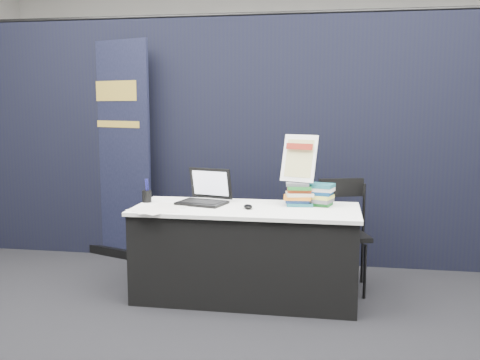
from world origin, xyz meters
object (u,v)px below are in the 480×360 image
(laptop, at_px, (203,195))
(stacking_chair, at_px, (340,229))
(info_sign, at_px, (299,159))
(pullup_banner, at_px, (116,163))
(book_stack_tall, at_px, (298,194))
(display_table, at_px, (246,252))
(book_stack_short, at_px, (319,194))

(laptop, bearing_deg, stacking_chair, 26.57)
(info_sign, xyz_separation_m, stacking_chair, (0.35, 0.20, -0.61))
(pullup_banner, bearing_deg, book_stack_tall, -2.47)
(display_table, bearing_deg, stacking_chair, 26.03)
(display_table, height_order, pullup_banner, pullup_banner)
(book_stack_short, xyz_separation_m, stacking_chair, (0.18, 0.19, -0.32))
(stacking_chair, bearing_deg, info_sign, -167.89)
(stacking_chair, bearing_deg, display_table, -171.46)
(laptop, distance_m, stacking_chair, 1.20)
(display_table, relative_size, info_sign, 4.55)
(info_sign, bearing_deg, laptop, -155.71)
(info_sign, bearing_deg, book_stack_tall, -69.50)
(pullup_banner, bearing_deg, laptop, -16.16)
(pullup_banner, xyz_separation_m, stacking_chair, (2.25, -0.58, -0.46))
(book_stack_short, height_order, stacking_chair, book_stack_short)
(laptop, distance_m, book_stack_short, 0.95)
(book_stack_tall, bearing_deg, stacking_chair, 33.27)
(display_table, relative_size, book_stack_short, 7.22)
(book_stack_tall, height_order, book_stack_short, book_stack_tall)
(pullup_banner, relative_size, stacking_chair, 2.36)
(laptop, xyz_separation_m, book_stack_tall, (0.79, 0.02, 0.03))
(laptop, relative_size, pullup_banner, 0.20)
(display_table, distance_m, pullup_banner, 1.87)
(stacking_chair, bearing_deg, laptop, 174.90)
(laptop, height_order, stacking_chair, laptop)
(display_table, xyz_separation_m, laptop, (-0.38, 0.12, 0.44))
(info_sign, relative_size, stacking_chair, 0.43)
(laptop, relative_size, book_stack_tall, 2.00)
(info_sign, xyz_separation_m, pullup_banner, (-1.90, 0.78, -0.16))
(laptop, height_order, book_stack_tall, laptop)
(book_stack_short, bearing_deg, pullup_banner, 159.63)
(laptop, bearing_deg, info_sign, 17.97)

